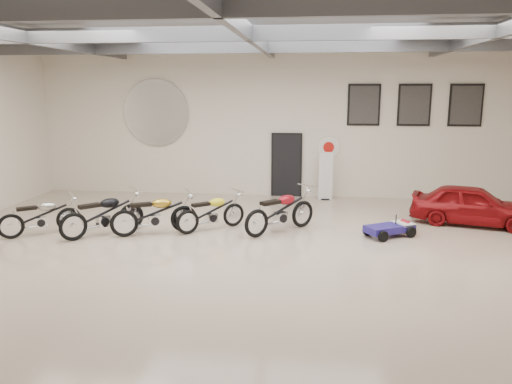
# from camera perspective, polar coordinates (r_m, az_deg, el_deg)

# --- Properties ---
(floor) EXTENTS (16.00, 12.00, 0.01)m
(floor) POSITION_cam_1_polar(r_m,az_deg,el_deg) (11.50, -0.69, -6.58)
(floor) COLOR #BDA891
(floor) RESTS_ON ground
(ceiling) EXTENTS (16.00, 12.00, 0.01)m
(ceiling) POSITION_cam_1_polar(r_m,az_deg,el_deg) (11.01, -0.76, 18.96)
(ceiling) COLOR gray
(ceiling) RESTS_ON back_wall
(back_wall) EXTENTS (16.00, 0.02, 5.00)m
(back_wall) POSITION_cam_1_polar(r_m,az_deg,el_deg) (16.93, 1.88, 7.94)
(back_wall) COLOR beige
(back_wall) RESTS_ON floor
(ceiling_beams) EXTENTS (15.80, 11.80, 0.32)m
(ceiling_beams) POSITION_cam_1_polar(r_m,az_deg,el_deg) (10.98, -0.75, 17.66)
(ceiling_beams) COLOR #54555B
(ceiling_beams) RESTS_ON ceiling
(door) EXTENTS (0.92, 0.08, 2.10)m
(door) POSITION_cam_1_polar(r_m,az_deg,el_deg) (17.00, 3.51, 3.02)
(door) COLOR black
(door) RESTS_ON back_wall
(logo_plaque) EXTENTS (2.30, 0.06, 1.16)m
(logo_plaque) POSITION_cam_1_polar(r_m,az_deg,el_deg) (17.65, -11.35, 8.85)
(logo_plaque) COLOR silver
(logo_plaque) RESTS_ON back_wall
(poster_left) EXTENTS (1.05, 0.08, 1.35)m
(poster_left) POSITION_cam_1_polar(r_m,az_deg,el_deg) (16.88, 12.23, 9.71)
(poster_left) COLOR black
(poster_left) RESTS_ON back_wall
(poster_mid) EXTENTS (1.05, 0.08, 1.35)m
(poster_mid) POSITION_cam_1_polar(r_m,az_deg,el_deg) (17.11, 17.64, 9.46)
(poster_mid) COLOR black
(poster_mid) RESTS_ON back_wall
(poster_right) EXTENTS (1.05, 0.08, 1.35)m
(poster_right) POSITION_cam_1_polar(r_m,az_deg,el_deg) (17.48, 22.86, 9.13)
(poster_right) COLOR black
(poster_right) RESTS_ON back_wall
(oil_sign) EXTENTS (0.72, 0.10, 0.72)m
(oil_sign) POSITION_cam_1_polar(r_m,az_deg,el_deg) (16.90, 8.30, 5.09)
(oil_sign) COLOR white
(oil_sign) RESTS_ON back_wall
(banner_stand) EXTENTS (0.47, 0.22, 1.68)m
(banner_stand) POSITION_cam_1_polar(r_m,az_deg,el_deg) (16.57, 7.97, 1.97)
(banner_stand) COLOR white
(banner_stand) RESTS_ON floor
(motorcycle_silver) EXTENTS (1.91, 1.63, 1.00)m
(motorcycle_silver) POSITION_cam_1_polar(r_m,az_deg,el_deg) (13.61, -23.46, -2.49)
(motorcycle_silver) COLOR silver
(motorcycle_silver) RESTS_ON floor
(motorcycle_black) EXTENTS (1.98, 2.00, 1.12)m
(motorcycle_black) POSITION_cam_1_polar(r_m,az_deg,el_deg) (13.03, -17.11, -2.36)
(motorcycle_black) COLOR silver
(motorcycle_black) RESTS_ON floor
(motorcycle_gold) EXTENTS (2.20, 1.49, 1.10)m
(motorcycle_gold) POSITION_cam_1_polar(r_m,az_deg,el_deg) (12.79, -11.55, -2.37)
(motorcycle_gold) COLOR silver
(motorcycle_gold) RESTS_ON floor
(motorcycle_yellow) EXTENTS (1.87, 1.70, 1.01)m
(motorcycle_yellow) POSITION_cam_1_polar(r_m,az_deg,el_deg) (12.97, -5.15, -2.21)
(motorcycle_yellow) COLOR silver
(motorcycle_yellow) RESTS_ON floor
(motorcycle_red) EXTENTS (2.06, 2.03, 1.15)m
(motorcycle_red) POSITION_cam_1_polar(r_m,az_deg,el_deg) (12.73, 2.81, -2.10)
(motorcycle_red) COLOR silver
(motorcycle_red) RESTS_ON floor
(go_kart) EXTENTS (1.67, 1.38, 0.56)m
(go_kart) POSITION_cam_1_polar(r_m,az_deg,el_deg) (12.93, 15.47, -3.66)
(go_kart) COLOR navy
(go_kart) RESTS_ON floor
(vintage_car) EXTENTS (2.09, 3.41, 1.08)m
(vintage_car) POSITION_cam_1_polar(r_m,az_deg,el_deg) (14.67, 23.48, -1.35)
(vintage_car) COLOR maroon
(vintage_car) RESTS_ON floor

